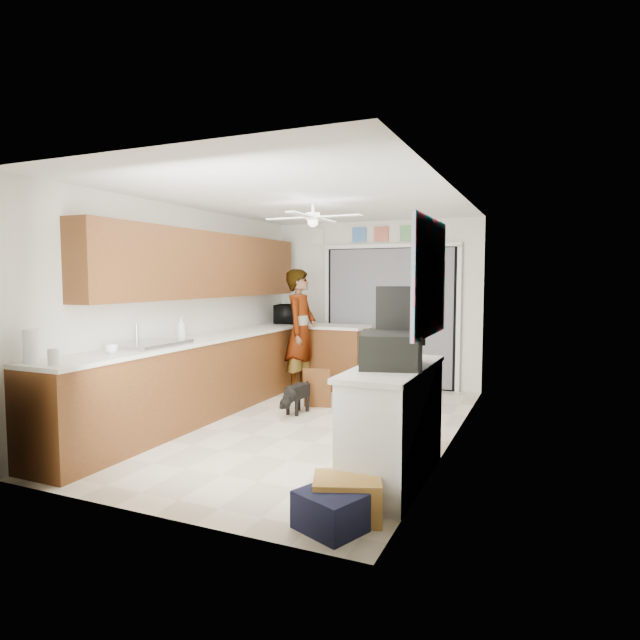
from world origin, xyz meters
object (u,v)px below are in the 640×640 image
(suitcase, at_px, (391,349))
(dog, at_px, (298,397))
(soap_bottle, at_px, (181,328))
(cup, at_px, (111,349))
(microwave, at_px, (288,314))
(man, at_px, (301,331))
(cardboard_box, at_px, (347,498))
(paper_towel_roll, at_px, (31,346))
(navy_crate, at_px, (330,511))

(suitcase, relative_size, dog, 1.27)
(soap_bottle, xyz_separation_m, cup, (0.12, -1.18, -0.09))
(soap_bottle, xyz_separation_m, suitcase, (2.70, -0.81, -0.00))
(microwave, distance_m, suitcase, 4.16)
(cup, bearing_deg, man, 81.26)
(cardboard_box, bearing_deg, soap_bottle, 148.70)
(paper_towel_roll, bearing_deg, navy_crate, 1.08)
(suitcase, height_order, cardboard_box, suitcase)
(microwave, distance_m, cardboard_box, 4.86)
(cup, bearing_deg, soap_bottle, 95.89)
(dog, bearing_deg, soap_bottle, -136.39)
(soap_bottle, distance_m, cardboard_box, 3.21)
(cardboard_box, bearing_deg, man, 120.09)
(man, bearing_deg, soap_bottle, 158.36)
(microwave, xyz_separation_m, cardboard_box, (2.51, -4.05, -0.94))
(cup, xyz_separation_m, man, (0.47, 3.09, -0.10))
(paper_towel_roll, bearing_deg, man, 79.79)
(suitcase, distance_m, man, 3.44)
(paper_towel_roll, bearing_deg, cardboard_box, 5.24)
(paper_towel_roll, xyz_separation_m, cardboard_box, (2.71, 0.25, -0.94))
(man, bearing_deg, cardboard_box, -154.21)
(microwave, relative_size, cardboard_box, 1.13)
(soap_bottle, relative_size, cup, 2.38)
(cardboard_box, bearing_deg, cup, 170.52)
(man, bearing_deg, microwave, 37.19)
(soap_bottle, distance_m, suitcase, 2.82)
(suitcase, distance_m, cardboard_box, 1.22)
(microwave, height_order, cardboard_box, microwave)
(paper_towel_roll, distance_m, dog, 3.05)
(paper_towel_roll, xyz_separation_m, navy_crate, (2.66, 0.05, -0.96))
(paper_towel_roll, distance_m, navy_crate, 2.83)
(soap_bottle, height_order, dog, soap_bottle)
(suitcase, relative_size, navy_crate, 1.54)
(cup, relative_size, suitcase, 0.18)
(suitcase, bearing_deg, dog, 119.60)
(man, distance_m, dog, 1.36)
(navy_crate, bearing_deg, soap_bottle, 145.20)
(microwave, bearing_deg, cup, 163.25)
(microwave, height_order, paper_towel_roll, microwave)
(man, xyz_separation_m, dog, (0.47, -1.07, -0.69))
(paper_towel_roll, distance_m, man, 3.82)
(paper_towel_roll, bearing_deg, cup, 73.15)
(suitcase, xyz_separation_m, man, (-2.10, 2.71, -0.19))
(microwave, relative_size, navy_crate, 1.27)
(soap_bottle, bearing_deg, dog, 38.00)
(soap_bottle, xyz_separation_m, cardboard_box, (2.63, -1.60, -0.93))
(cup, height_order, paper_towel_roll, paper_towel_roll)
(microwave, bearing_deg, dog, -166.36)
(man, relative_size, dog, 3.56)
(microwave, bearing_deg, navy_crate, -166.70)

